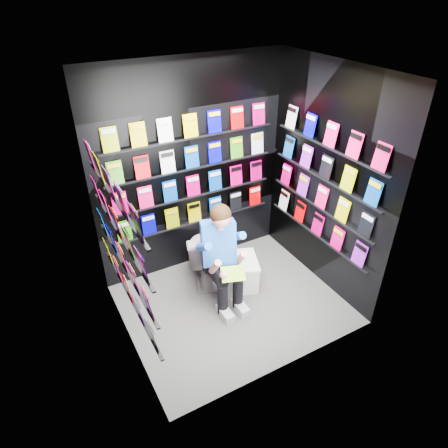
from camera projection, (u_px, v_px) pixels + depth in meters
floor at (232, 304)px, 4.68m from camera, size 2.40×2.40×0.00m
ceiling at (236, 72)px, 3.29m from camera, size 2.40×2.40×0.00m
wall_back at (191, 171)px, 4.73m from camera, size 2.40×0.04×2.60m
wall_front at (295, 262)px, 3.25m from camera, size 2.40×0.04×2.60m
wall_left at (115, 241)px, 3.50m from camera, size 0.04×2.00×2.60m
wall_right at (326, 182)px, 4.48m from camera, size 0.04×2.00×2.60m
comics_back at (193, 172)px, 4.70m from camera, size 2.10×0.06×1.37m
comics_left at (119, 240)px, 3.51m from camera, size 0.06×1.70×1.37m
comics_right at (324, 182)px, 4.46m from camera, size 0.06×1.70×1.37m
toilet at (203, 254)px, 4.90m from camera, size 0.64×0.85×0.73m
longbox at (246, 273)px, 4.91m from camera, size 0.39×0.50×0.33m
longbox_lid at (246, 261)px, 4.81m from camera, size 0.42×0.53×0.03m
reader at (217, 243)px, 4.40m from camera, size 0.73×0.87×1.38m
held_comic at (233, 274)px, 4.24m from camera, size 0.29×0.22×0.11m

